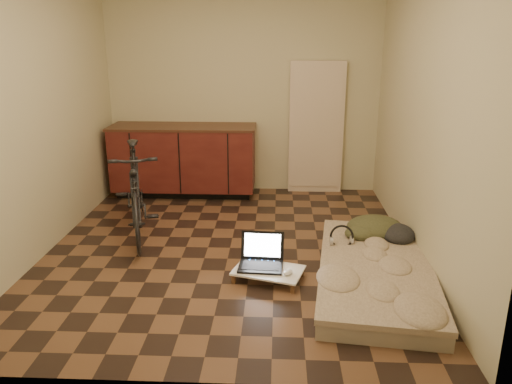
{
  "coord_description": "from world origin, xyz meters",
  "views": [
    {
      "loc": [
        0.46,
        -4.5,
        2.01
      ],
      "look_at": [
        0.25,
        0.1,
        0.55
      ],
      "focal_mm": 35.0,
      "sensor_mm": 36.0,
      "label": 1
    }
  ],
  "objects_px": {
    "bicycle": "(135,187)",
    "laptop": "(261,259)",
    "lap_desk": "(268,271)",
    "futon": "(375,272)"
  },
  "relations": [
    {
      "from": "bicycle",
      "to": "laptop",
      "type": "relative_size",
      "value": 4.15
    },
    {
      "from": "lap_desk",
      "to": "laptop",
      "type": "xyz_separation_m",
      "value": [
        -0.06,
        0.09,
        0.06
      ]
    },
    {
      "from": "futon",
      "to": "lap_desk",
      "type": "relative_size",
      "value": 3.11
    },
    {
      "from": "laptop",
      "to": "lap_desk",
      "type": "bearing_deg",
      "value": -50.08
    },
    {
      "from": "bicycle",
      "to": "futon",
      "type": "relative_size",
      "value": 0.8
    },
    {
      "from": "bicycle",
      "to": "laptop",
      "type": "height_order",
      "value": "bicycle"
    },
    {
      "from": "bicycle",
      "to": "lap_desk",
      "type": "xyz_separation_m",
      "value": [
        1.38,
        -0.93,
        -0.45
      ]
    },
    {
      "from": "bicycle",
      "to": "futon",
      "type": "height_order",
      "value": "bicycle"
    },
    {
      "from": "lap_desk",
      "to": "laptop",
      "type": "height_order",
      "value": "laptop"
    },
    {
      "from": "futon",
      "to": "bicycle",
      "type": "bearing_deg",
      "value": 165.25
    }
  ]
}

